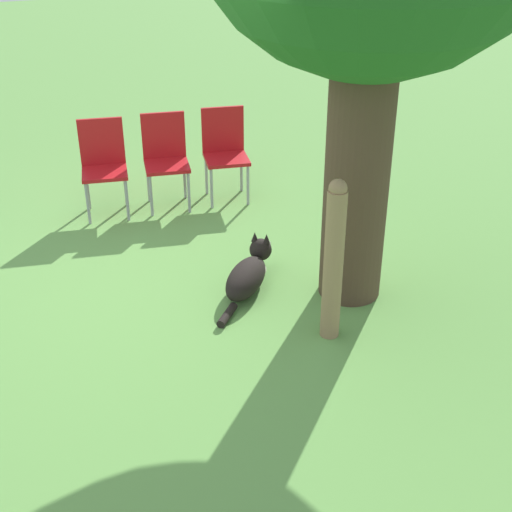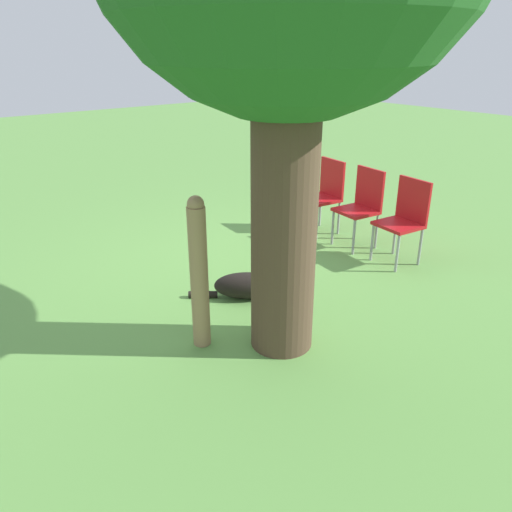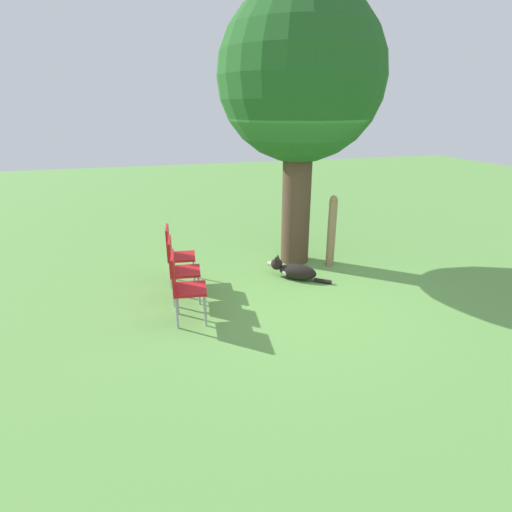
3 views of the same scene
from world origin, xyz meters
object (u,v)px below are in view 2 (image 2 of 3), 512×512
Objects in this scene: dog at (253,285)px; red_chair_2 at (405,216)px; fence_post at (199,273)px; red_chair_1 at (362,203)px; red_chair_0 at (325,191)px.

dog is 1.94m from red_chair_2.
dog is 0.71× the size of fence_post.
red_chair_1 is 1.00× the size of red_chair_2.
red_chair_2 is (0.03, 1.25, 0.00)m from red_chair_0.
dog is at bearing 14.85° from red_chair_1.
fence_post is 1.35× the size of red_chair_0.
fence_post is at bearing 7.08° from red_chair_2.
fence_post reaches higher than red_chair_0.
red_chair_1 is (-1.88, -0.28, 0.40)m from dog.
red_chair_1 is (0.01, 0.62, 0.00)m from red_chair_0.
red_chair_0 is at bearing -84.72° from red_chair_1.
red_chair_1 is at bearing 95.28° from red_chair_0.
dog is at bearing 31.87° from red_chair_0.
fence_post is 3.01m from red_chair_0.
red_chair_2 is (0.01, 0.62, 0.00)m from red_chair_1.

